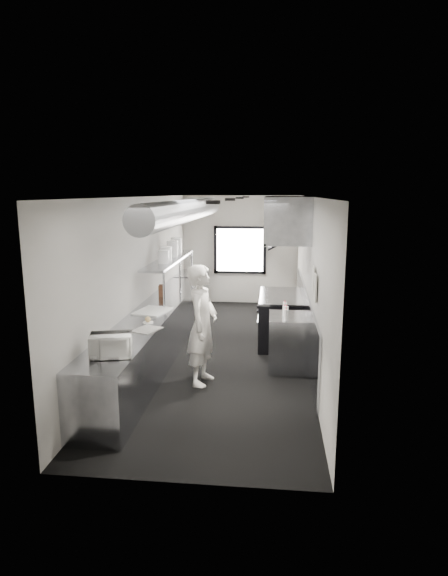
% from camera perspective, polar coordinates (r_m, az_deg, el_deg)
% --- Properties ---
extents(floor, '(3.00, 8.00, 0.01)m').
position_cam_1_polar(floor, '(8.71, -0.02, -7.75)').
color(floor, black).
rests_on(floor, ground).
extents(ceiling, '(3.00, 8.00, 0.01)m').
position_cam_1_polar(ceiling, '(8.22, -0.02, 11.01)').
color(ceiling, beige).
rests_on(ceiling, wall_back).
extents(wall_back, '(3.00, 0.02, 2.80)m').
position_cam_1_polar(wall_back, '(12.29, 1.95, 4.64)').
color(wall_back, '#BAB7B1').
rests_on(wall_back, floor).
extents(wall_front, '(3.00, 0.02, 2.80)m').
position_cam_1_polar(wall_front, '(4.51, -5.43, -7.61)').
color(wall_front, '#BAB7B1').
rests_on(wall_front, floor).
extents(wall_left, '(0.02, 8.00, 2.80)m').
position_cam_1_polar(wall_left, '(8.63, -9.97, 1.52)').
color(wall_left, '#BAB7B1').
rests_on(wall_left, floor).
extents(wall_right, '(0.02, 8.00, 2.80)m').
position_cam_1_polar(wall_right, '(8.33, 10.30, 1.15)').
color(wall_right, '#BAB7B1').
rests_on(wall_right, floor).
extents(wall_cladding, '(0.03, 5.50, 1.10)m').
position_cam_1_polar(wall_cladding, '(8.81, 9.83, -3.95)').
color(wall_cladding, gray).
rests_on(wall_cladding, wall_right).
extents(hvac_duct, '(0.40, 6.40, 0.40)m').
position_cam_1_polar(hvac_duct, '(8.72, -4.38, 9.37)').
color(hvac_duct, gray).
rests_on(hvac_duct, ceiling).
extents(service_window, '(1.36, 0.05, 1.25)m').
position_cam_1_polar(service_window, '(12.26, 1.94, 4.62)').
color(service_window, white).
rests_on(service_window, wall_back).
extents(exhaust_hood, '(0.81, 2.20, 0.88)m').
position_cam_1_polar(exhaust_hood, '(8.89, 7.59, 8.31)').
color(exhaust_hood, gray).
rests_on(exhaust_hood, ceiling).
extents(prep_counter, '(0.70, 6.00, 0.90)m').
position_cam_1_polar(prep_counter, '(8.29, -8.35, -5.59)').
color(prep_counter, gray).
rests_on(prep_counter, floor).
extents(pass_shelf, '(0.45, 3.00, 0.68)m').
position_cam_1_polar(pass_shelf, '(9.49, -6.56, 3.35)').
color(pass_shelf, gray).
rests_on(pass_shelf, prep_counter).
extents(range, '(0.88, 1.60, 0.94)m').
position_cam_1_polar(range, '(9.19, 6.91, -3.72)').
color(range, black).
rests_on(range, floor).
extents(bottle_station, '(0.65, 0.80, 0.90)m').
position_cam_1_polar(bottle_station, '(7.86, 7.86, -6.54)').
color(bottle_station, gray).
rests_on(bottle_station, floor).
extents(far_work_table, '(0.70, 1.20, 0.90)m').
position_cam_1_polar(far_work_table, '(11.80, -3.94, -0.35)').
color(far_work_table, gray).
rests_on(far_work_table, floor).
extents(notice_sheet_a, '(0.02, 0.28, 0.38)m').
position_cam_1_polar(notice_sheet_a, '(7.11, 10.80, 1.00)').
color(notice_sheet_a, beige).
rests_on(notice_sheet_a, wall_right).
extents(notice_sheet_b, '(0.02, 0.28, 0.38)m').
position_cam_1_polar(notice_sheet_b, '(6.78, 11.02, 0.05)').
color(notice_sheet_b, beige).
rests_on(notice_sheet_b, wall_right).
extents(line_cook, '(0.55, 0.74, 1.83)m').
position_cam_1_polar(line_cook, '(7.09, -2.65, -4.50)').
color(line_cook, white).
rests_on(line_cook, floor).
extents(microwave, '(0.54, 0.45, 0.28)m').
position_cam_1_polar(microwave, '(5.95, -13.57, -6.76)').
color(microwave, white).
rests_on(microwave, prep_counter).
extents(deli_tub_a, '(0.18, 0.18, 0.11)m').
position_cam_1_polar(deli_tub_a, '(6.12, -14.84, -7.16)').
color(deli_tub_a, beige).
rests_on(deli_tub_a, prep_counter).
extents(deli_tub_b, '(0.17, 0.17, 0.10)m').
position_cam_1_polar(deli_tub_b, '(6.37, -14.08, -6.40)').
color(deli_tub_b, beige).
rests_on(deli_tub_b, prep_counter).
extents(newspaper, '(0.45, 0.49, 0.01)m').
position_cam_1_polar(newspaper, '(6.99, -9.33, -4.99)').
color(newspaper, silver).
rests_on(newspaper, prep_counter).
extents(small_plate, '(0.20, 0.20, 0.01)m').
position_cam_1_polar(small_plate, '(7.34, -9.21, -4.17)').
color(small_plate, white).
rests_on(small_plate, prep_counter).
extents(pastry, '(0.09, 0.09, 0.09)m').
position_cam_1_polar(pastry, '(7.33, -9.23, -3.78)').
color(pastry, tan).
rests_on(pastry, small_plate).
extents(cutting_board, '(0.61, 0.73, 0.02)m').
position_cam_1_polar(cutting_board, '(8.03, -8.67, -2.76)').
color(cutting_board, silver).
rests_on(cutting_board, prep_counter).
extents(knife_block, '(0.11, 0.20, 0.21)m').
position_cam_1_polar(knife_block, '(9.19, -7.63, -0.30)').
color(knife_block, '#532F1D').
rests_on(knife_block, prep_counter).
extents(plate_stack_a, '(0.23, 0.23, 0.25)m').
position_cam_1_polar(plate_stack_a, '(8.87, -7.37, 3.79)').
color(plate_stack_a, white).
rests_on(plate_stack_a, pass_shelf).
extents(plate_stack_b, '(0.27, 0.27, 0.29)m').
position_cam_1_polar(plate_stack_b, '(9.04, -7.09, 4.09)').
color(plate_stack_b, white).
rests_on(plate_stack_b, pass_shelf).
extents(plate_stack_c, '(0.24, 0.24, 0.34)m').
position_cam_1_polar(plate_stack_c, '(9.74, -6.28, 4.76)').
color(plate_stack_c, white).
rests_on(plate_stack_c, pass_shelf).
extents(plate_stack_d, '(0.24, 0.24, 0.36)m').
position_cam_1_polar(plate_stack_d, '(10.18, -5.82, 5.12)').
color(plate_stack_d, white).
rests_on(plate_stack_d, pass_shelf).
extents(squeeze_bottle_a, '(0.08, 0.08, 0.18)m').
position_cam_1_polar(squeeze_bottle_a, '(7.42, 7.54, -3.26)').
color(squeeze_bottle_a, silver).
rests_on(squeeze_bottle_a, bottle_station).
extents(squeeze_bottle_b, '(0.08, 0.08, 0.19)m').
position_cam_1_polar(squeeze_bottle_b, '(7.57, 7.57, -2.93)').
color(squeeze_bottle_b, silver).
rests_on(squeeze_bottle_b, bottle_station).
extents(squeeze_bottle_c, '(0.07, 0.07, 0.17)m').
position_cam_1_polar(squeeze_bottle_c, '(7.70, 7.34, -2.78)').
color(squeeze_bottle_c, silver).
rests_on(squeeze_bottle_c, bottle_station).
extents(squeeze_bottle_d, '(0.08, 0.08, 0.18)m').
position_cam_1_polar(squeeze_bottle_d, '(7.86, 7.41, -2.43)').
color(squeeze_bottle_d, silver).
rests_on(squeeze_bottle_d, bottle_station).
extents(squeeze_bottle_e, '(0.07, 0.07, 0.17)m').
position_cam_1_polar(squeeze_bottle_e, '(7.98, 7.39, -2.27)').
color(squeeze_bottle_e, silver).
rests_on(squeeze_bottle_e, bottle_station).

